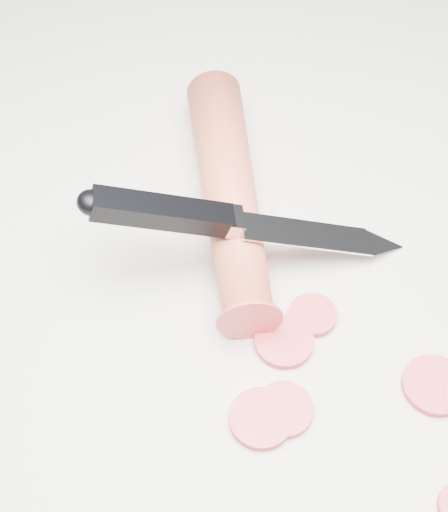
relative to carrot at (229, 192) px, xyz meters
name	(u,v)px	position (x,y,z in m)	size (l,w,h in m)	color
ground	(304,317)	(0.02, -0.10, -0.02)	(2.40, 2.40, 0.00)	silver
carrot	(229,192)	(0.00, 0.00, 0.00)	(0.04, 0.04, 0.21)	#D54F31
carrot_slice_0	(261,419)	(-0.03, -0.16, -0.02)	(0.04, 0.04, 0.01)	#DB3C40
carrot_slice_1	(284,409)	(-0.02, -0.16, -0.02)	(0.04, 0.04, 0.01)	#DB3C40
carrot_slice_2	(284,341)	(0.00, -0.12, -0.02)	(0.04, 0.04, 0.01)	#DB3C40
carrot_slice_5	(313,315)	(0.02, -0.10, -0.02)	(0.03, 0.03, 0.01)	#DB3C40
carrot_slice_7	(435,385)	(0.08, -0.17, -0.02)	(0.04, 0.04, 0.01)	#DB3C40
kitchen_knife	(253,221)	(0.00, -0.05, 0.02)	(0.22, 0.07, 0.09)	silver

